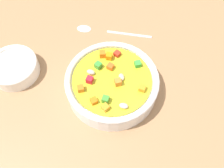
# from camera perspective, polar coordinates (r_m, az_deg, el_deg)

# --- Properties ---
(ground_plane) EXTENTS (1.40, 1.40, 0.02)m
(ground_plane) POSITION_cam_1_polar(r_m,az_deg,el_deg) (0.57, 0.00, -1.77)
(ground_plane) COLOR #9E754F
(soup_bowl_main) EXTENTS (0.20, 0.20, 0.06)m
(soup_bowl_main) POSITION_cam_1_polar(r_m,az_deg,el_deg) (0.54, -0.01, 0.17)
(soup_bowl_main) COLOR white
(soup_bowl_main) RESTS_ON ground_plane
(spoon) EXTENTS (0.07, 0.20, 0.01)m
(spoon) POSITION_cam_1_polar(r_m,az_deg,el_deg) (0.66, -1.90, 12.41)
(spoon) COLOR silver
(spoon) RESTS_ON ground_plane
(side_bowl_small) EXTENTS (0.11, 0.11, 0.04)m
(side_bowl_small) POSITION_cam_1_polar(r_m,az_deg,el_deg) (0.61, -21.92, 3.61)
(side_bowl_small) COLOR white
(side_bowl_small) RESTS_ON ground_plane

